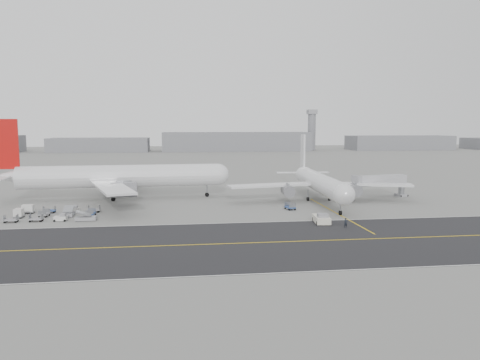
{
  "coord_description": "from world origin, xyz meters",
  "views": [
    {
      "loc": [
        -3.76,
        -90.69,
        18.76
      ],
      "look_at": [
        9.9,
        12.0,
        6.73
      ],
      "focal_mm": 35.0,
      "sensor_mm": 36.0,
      "label": 1
    }
  ],
  "objects": [
    {
      "name": "stray_dolly",
      "position": [
        21.08,
        10.52,
        0.0
      ],
      "size": [
        2.2,
        2.98,
        1.65
      ],
      "primitive_type": null,
      "rotation": [
        0.0,
        0.0,
        0.22
      ],
      "color": "silver",
      "rests_on": "ground"
    },
    {
      "name": "ground_crew_a",
      "position": [
        26.72,
        -9.45,
        0.95
      ],
      "size": [
        0.73,
        0.51,
        1.89
      ],
      "primitive_type": "imported",
      "rotation": [
        0.0,
        0.0,
        0.08
      ],
      "color": "black",
      "rests_on": "ground"
    },
    {
      "name": "airliner_b",
      "position": [
        31.19,
        21.71,
        4.7
      ],
      "size": [
        46.62,
        47.24,
        16.29
      ],
      "rotation": [
        0.0,
        0.0,
        -0.06
      ],
      "color": "white",
      "rests_on": "ground"
    },
    {
      "name": "horizon_buildings",
      "position": [
        30.0,
        260.0,
        0.0
      ],
      "size": [
        520.0,
        28.0,
        28.0
      ],
      "primitive_type": null,
      "color": "gray",
      "rests_on": "ground"
    },
    {
      "name": "gse_cluster",
      "position": [
        -29.09,
        8.9,
        0.0
      ],
      "size": [
        22.55,
        17.37,
        1.98
      ],
      "primitive_type": null,
      "rotation": [
        0.0,
        0.0,
        -0.03
      ],
      "color": "gray",
      "rests_on": "ground"
    },
    {
      "name": "pushback_tug",
      "position": [
        23.65,
        -4.53,
        0.86
      ],
      "size": [
        3.22,
        7.37,
        2.08
      ],
      "rotation": [
        0.0,
        0.0,
        -0.1
      ],
      "color": "silver",
      "rests_on": "ground"
    },
    {
      "name": "airliner_a",
      "position": [
        -19.77,
        31.34,
        5.88
      ],
      "size": [
        59.28,
        58.52,
        20.44
      ],
      "rotation": [
        0.0,
        0.0,
        1.62
      ],
      "color": "white",
      "rests_on": "ground"
    },
    {
      "name": "taxiway",
      "position": [
        5.02,
        -17.98,
        0.01
      ],
      "size": [
        220.0,
        59.0,
        0.03
      ],
      "color": "#262628",
      "rests_on": "ground"
    },
    {
      "name": "ground",
      "position": [
        0.0,
        0.0,
        0.0
      ],
      "size": [
        700.0,
        700.0,
        0.0
      ],
      "primitive_type": "plane",
      "color": "gray",
      "rests_on": "ground"
    },
    {
      "name": "jet_bridge",
      "position": [
        48.65,
        24.64,
        4.25
      ],
      "size": [
        16.34,
        6.5,
        6.1
      ],
      "rotation": [
        0.0,
        0.0,
        0.22
      ],
      "color": "gray",
      "rests_on": "ground"
    },
    {
      "name": "control_tower",
      "position": [
        100.0,
        265.0,
        16.25
      ],
      "size": [
        7.0,
        7.0,
        31.25
      ],
      "color": "gray",
      "rests_on": "ground"
    }
  ]
}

